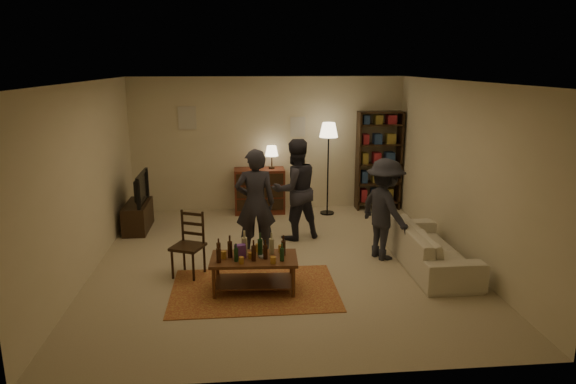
{
  "coord_description": "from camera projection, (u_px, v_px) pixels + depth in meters",
  "views": [
    {
      "loc": [
        -0.58,
        -7.33,
        2.95
      ],
      "look_at": [
        0.13,
        0.1,
        1.07
      ],
      "focal_mm": 32.0,
      "sensor_mm": 36.0,
      "label": 1
    }
  ],
  "objects": [
    {
      "name": "person_left",
      "position": [
        255.0,
        203.0,
        7.89
      ],
      "size": [
        0.63,
        0.42,
        1.71
      ],
      "primitive_type": "imported",
      "rotation": [
        0.0,
        0.0,
        3.17
      ],
      "color": "#24232A",
      "rests_on": "ground"
    },
    {
      "name": "bookshelf",
      "position": [
        379.0,
        160.0,
        10.49
      ],
      "size": [
        0.9,
        0.34,
        2.02
      ],
      "color": "black",
      "rests_on": "ground"
    },
    {
      "name": "room_shell",
      "position": [
        236.0,
        122.0,
        10.23
      ],
      "size": [
        6.0,
        6.0,
        6.0
      ],
      "color": "beige",
      "rests_on": "ground"
    },
    {
      "name": "dining_chair",
      "position": [
        190.0,
        242.0,
        7.27
      ],
      "size": [
        0.54,
        0.54,
        0.94
      ],
      "rotation": [
        0.0,
        0.0,
        -0.41
      ],
      "color": "black",
      "rests_on": "ground"
    },
    {
      "name": "dresser",
      "position": [
        260.0,
        190.0,
        10.34
      ],
      "size": [
        1.0,
        0.5,
        1.36
      ],
      "color": "maroon",
      "rests_on": "ground"
    },
    {
      "name": "person_right",
      "position": [
        295.0,
        189.0,
        8.71
      ],
      "size": [
        1.02,
        0.91,
        1.73
      ],
      "primitive_type": "imported",
      "rotation": [
        0.0,
        0.0,
        3.5
      ],
      "color": "#28272F",
      "rests_on": "ground"
    },
    {
      "name": "sofa",
      "position": [
        430.0,
        247.0,
        7.59
      ],
      "size": [
        0.81,
        2.08,
        0.61
      ],
      "primitive_type": "imported",
      "rotation": [
        0.0,
        0.0,
        1.57
      ],
      "color": "beige",
      "rests_on": "ground"
    },
    {
      "name": "floor",
      "position": [
        280.0,
        262.0,
        7.85
      ],
      "size": [
        6.0,
        6.0,
        0.0
      ],
      "primitive_type": "plane",
      "color": "#C6B793",
      "rests_on": "ground"
    },
    {
      "name": "rug",
      "position": [
        254.0,
        290.0,
        6.86
      ],
      "size": [
        2.2,
        1.5,
        0.01
      ],
      "primitive_type": "cube",
      "color": "maroon",
      "rests_on": "ground"
    },
    {
      "name": "coffee_table",
      "position": [
        253.0,
        261.0,
        6.76
      ],
      "size": [
        1.17,
        0.68,
        0.8
      ],
      "rotation": [
        0.0,
        0.0,
        -0.05
      ],
      "color": "brown",
      "rests_on": "ground"
    },
    {
      "name": "floor_lamp",
      "position": [
        329.0,
        137.0,
        9.97
      ],
      "size": [
        0.36,
        0.36,
        1.83
      ],
      "color": "black",
      "rests_on": "ground"
    },
    {
      "name": "person_by_sofa",
      "position": [
        385.0,
        209.0,
        7.83
      ],
      "size": [
        0.92,
        1.16,
        1.57
      ],
      "primitive_type": "imported",
      "rotation": [
        0.0,
        0.0,
        1.96
      ],
      "color": "#24252B",
      "rests_on": "ground"
    },
    {
      "name": "tv_stand",
      "position": [
        138.0,
        209.0,
        9.27
      ],
      "size": [
        0.4,
        1.0,
        1.06
      ],
      "color": "black",
      "rests_on": "ground"
    }
  ]
}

